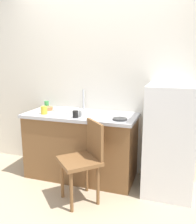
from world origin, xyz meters
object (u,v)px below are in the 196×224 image
(cup_green, at_px, (47,105))
(cup_black, at_px, (76,114))
(cup_yellow, at_px, (44,110))
(cup_white, at_px, (82,113))
(refrigerator, at_px, (170,140))
(dish_tray, at_px, (66,110))
(chair, at_px, (84,157))
(hotplate, at_px, (120,119))
(terracotta_bowl, at_px, (47,109))

(cup_green, relative_size, cup_black, 1.23)
(cup_green, xyz_separation_m, cup_black, (0.61, -0.38, -0.01))
(cup_yellow, xyz_separation_m, cup_green, (-0.15, 0.33, 0.00))
(cup_white, bearing_deg, refrigerator, 6.98)
(cup_yellow, relative_size, cup_black, 1.17)
(cup_yellow, bearing_deg, cup_black, -5.99)
(dish_tray, xyz_separation_m, cup_white, (0.30, -0.16, 0.02))
(chair, bearing_deg, cup_black, 172.34)
(dish_tray, bearing_deg, refrigerator, -1.49)
(hotplate, relative_size, cup_black, 2.02)
(chair, relative_size, cup_black, 10.58)
(dish_tray, relative_size, terracotta_bowl, 1.79)
(cup_white, relative_size, cup_green, 0.82)
(chair, distance_m, cup_white, 0.57)
(chair, xyz_separation_m, cup_yellow, (-0.68, 0.35, 0.40))
(hotplate, relative_size, cup_yellow, 1.72)
(dish_tray, bearing_deg, chair, -48.78)
(refrigerator, distance_m, hotplate, 0.62)
(refrigerator, bearing_deg, cup_white, -173.02)
(refrigerator, distance_m, dish_tray, 1.35)
(dish_tray, distance_m, cup_green, 0.39)
(cup_yellow, height_order, cup_white, cup_yellow)
(cup_white, bearing_deg, cup_black, -129.58)
(cup_yellow, height_order, cup_black, cup_yellow)
(refrigerator, height_order, hotplate, refrigerator)
(hotplate, relative_size, cup_green, 1.64)
(chair, distance_m, cup_black, 0.55)
(dish_tray, bearing_deg, hotplate, -12.85)
(terracotta_bowl, bearing_deg, cup_green, 121.54)
(cup_white, bearing_deg, terracotta_bowl, 162.24)
(refrigerator, height_order, cup_green, refrigerator)
(hotplate, height_order, cup_black, cup_black)
(cup_yellow, bearing_deg, cup_white, 2.71)
(chair, bearing_deg, cup_white, 159.63)
(terracotta_bowl, distance_m, cup_white, 0.63)
(hotplate, height_order, cup_green, cup_green)
(hotplate, xyz_separation_m, cup_yellow, (-0.98, -0.01, 0.04))
(dish_tray, height_order, cup_black, cup_black)
(hotplate, bearing_deg, cup_green, 164.29)
(dish_tray, relative_size, cup_green, 2.70)
(refrigerator, bearing_deg, cup_green, 173.99)
(terracotta_bowl, height_order, cup_green, cup_green)
(refrigerator, distance_m, chair, 1.00)
(hotplate, bearing_deg, cup_black, -173.89)
(cup_yellow, distance_m, cup_black, 0.46)
(refrigerator, height_order, dish_tray, refrigerator)
(dish_tray, height_order, hotplate, dish_tray)
(cup_white, bearing_deg, cup_green, 155.45)
(hotplate, xyz_separation_m, cup_white, (-0.47, 0.02, 0.03))
(dish_tray, bearing_deg, cup_black, -43.93)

